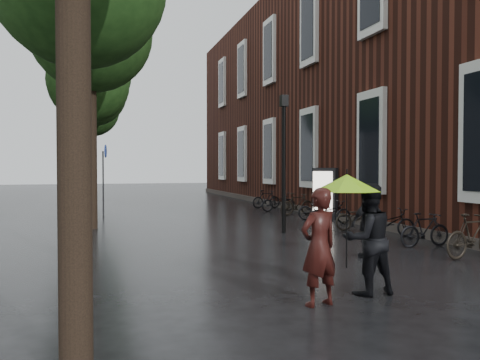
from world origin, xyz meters
name	(u,v)px	position (x,y,z in m)	size (l,w,h in m)	color
brick_building	(360,99)	(10.47, 19.46, 5.99)	(10.20, 33.20, 12.00)	#38160F
street_trees	(89,61)	(-3.99, 15.91, 6.34)	(4.33, 34.03, 8.91)	black
person_burgundy	(319,247)	(-0.58, 2.63, 0.90)	(0.65, 0.43, 1.80)	black
person_black	(368,239)	(0.49, 2.96, 0.92)	(0.89, 0.70, 1.84)	black
lime_umbrella	(347,183)	(-0.05, 2.72, 1.86)	(1.05, 1.05, 1.55)	black
pedestrian_walking	(369,224)	(2.26, 5.70, 0.79)	(0.93, 0.39, 1.58)	black
parked_bicycles	(332,212)	(4.61, 11.77, 0.46)	(2.01, 14.60, 1.05)	black
ad_lightbox	(326,193)	(5.29, 13.61, 1.05)	(0.32, 1.39, 2.09)	black
lamp_post	(284,150)	(1.97, 10.12, 2.68)	(0.23, 0.23, 4.41)	black
cycle_sign	(104,169)	(-3.42, 17.47, 2.05)	(0.16, 0.56, 3.10)	#262628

